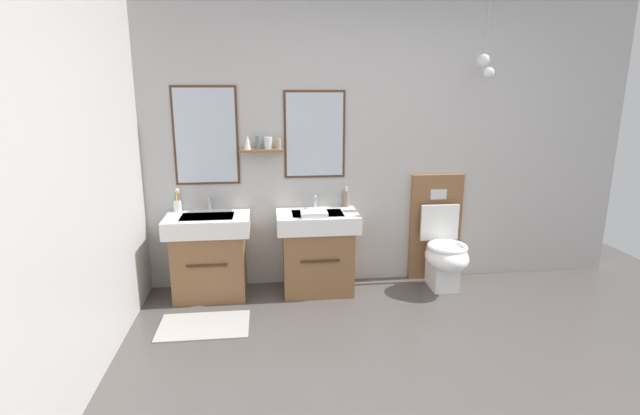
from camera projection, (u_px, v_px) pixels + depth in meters
wall_back at (382, 142)px, 4.36m from camera, size 4.49×0.53×2.58m
wall_left at (7, 202)px, 2.09m from camera, size 0.12×4.34×2.58m
bath_mat at (204, 326)px, 3.68m from camera, size 0.68×0.44×0.01m
vanity_sink_left at (210, 253)px, 4.16m from camera, size 0.70×0.49×0.72m
tap_on_left_sink at (209, 202)px, 4.23m from camera, size 0.03×0.13×0.11m
vanity_sink_right at (317, 249)px, 4.26m from camera, size 0.70×0.49×0.72m
tap_on_right_sink at (315, 200)px, 4.33m from camera, size 0.03×0.13×0.11m
toilet at (441, 245)px, 4.39m from camera, size 0.48×0.62×1.00m
toothbrush_cup at (177, 205)px, 4.19m from camera, size 0.07×0.07×0.21m
soap_dispenser at (346, 198)px, 4.35m from camera, size 0.06×0.06×0.18m
folded_hand_towel at (314, 214)px, 4.03m from camera, size 0.22×0.16×0.04m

